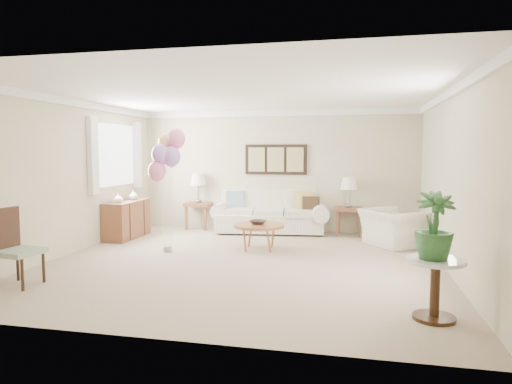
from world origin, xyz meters
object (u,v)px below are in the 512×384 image
coffee_table (259,226)px  armchair (392,228)px  sofa (270,215)px  balloon_cluster (167,153)px  accent_chair (14,245)px

coffee_table → armchair: armchair is taller
sofa → balloon_cluster: size_ratio=1.22×
armchair → accent_chair: bearing=92.7°
armchair → coffee_table: bearing=76.6°
coffee_table → balloon_cluster: bearing=-161.3°
sofa → balloon_cluster: (-1.36, -2.30, 1.33)m
coffee_table → balloon_cluster: size_ratio=0.42×
sofa → balloon_cluster: balloon_cluster is taller
armchair → accent_chair: (-4.93, -3.62, 0.19)m
sofa → armchair: 2.62m
balloon_cluster → armchair: bearing=19.6°
sofa → coffee_table: bearing=-85.8°
coffee_table → accent_chair: 3.82m
sofa → accent_chair: bearing=-118.6°
accent_chair → balloon_cluster: size_ratio=0.47×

